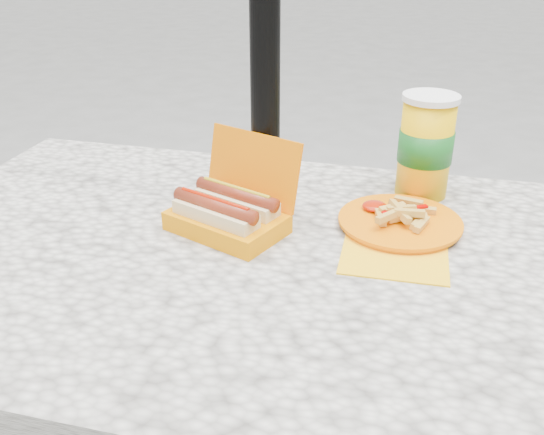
% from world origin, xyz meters
% --- Properties ---
extents(picnic_table, '(1.20, 0.80, 0.75)m').
position_xyz_m(picnic_table, '(0.00, 0.00, 0.64)').
color(picnic_table, beige).
rests_on(picnic_table, ground).
extents(umbrella_pole, '(0.05, 0.05, 2.20)m').
position_xyz_m(umbrella_pole, '(0.00, 0.16, 1.10)').
color(umbrella_pole, black).
rests_on(umbrella_pole, ground).
extents(hotdog_box, '(0.23, 0.21, 0.15)m').
position_xyz_m(hotdog_box, '(-0.04, 0.06, 0.78)').
color(hotdog_box, orange).
rests_on(hotdog_box, picnic_table).
extents(fries_plate, '(0.21, 0.28, 0.04)m').
position_xyz_m(fries_plate, '(0.24, 0.13, 0.76)').
color(fries_plate, yellow).
rests_on(fries_plate, picnic_table).
extents(soda_cup, '(0.10, 0.10, 0.19)m').
position_xyz_m(soda_cup, '(0.27, 0.29, 0.85)').
color(soda_cup, '#FDBB03').
rests_on(soda_cup, picnic_table).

